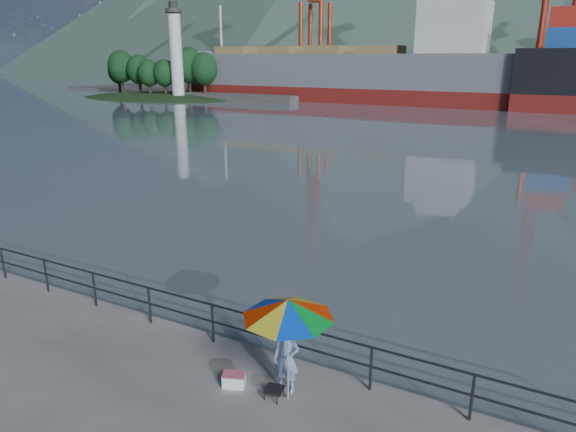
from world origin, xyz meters
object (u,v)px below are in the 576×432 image
object	(u,v)px
cooler_bag	(234,380)
beach_umbrella	(288,308)
fisherman	(286,358)
bulk_carrier	(351,73)

from	to	relation	value
cooler_bag	beach_umbrella	bearing A→B (deg)	-14.46
fisherman	beach_umbrella	world-z (taller)	beach_umbrella
fisherman	beach_umbrella	bearing A→B (deg)	-63.17
fisherman	cooler_bag	size ratio (longest dim) A/B	3.36
beach_umbrella	bulk_carrier	xyz separation A→B (m)	(-26.39, 70.79, 2.05)
cooler_bag	bulk_carrier	size ratio (longest dim) A/B	0.01
cooler_bag	bulk_carrier	distance (m)	75.39
fisherman	cooler_bag	bearing A→B (deg)	-168.58
beach_umbrella	cooler_bag	world-z (taller)	beach_umbrella
fisherman	cooler_bag	world-z (taller)	fisherman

